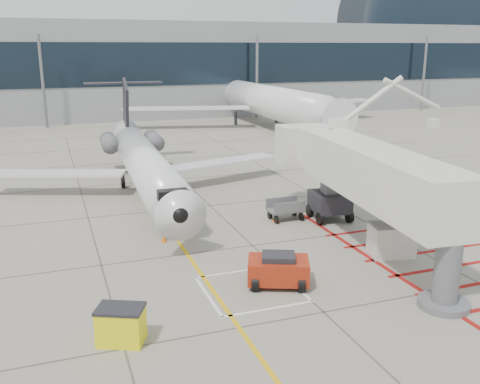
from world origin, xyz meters
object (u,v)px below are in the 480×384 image
object	(u,v)px
jet_bridge	(377,185)
spill_bin	(121,325)
regional_jet	(149,150)
pushback_tug	(278,269)

from	to	relation	value
jet_bridge	spill_bin	bearing A→B (deg)	-155.80
regional_jet	jet_bridge	size ratio (longest dim) A/B	1.58
jet_bridge	pushback_tug	distance (m)	7.15
spill_bin	regional_jet	bearing A→B (deg)	100.76
jet_bridge	spill_bin	distance (m)	14.58
regional_jet	spill_bin	bearing A→B (deg)	-101.96
pushback_tug	spill_bin	world-z (taller)	pushback_tug
regional_jet	spill_bin	world-z (taller)	regional_jet
regional_jet	pushback_tug	distance (m)	15.43
pushback_tug	spill_bin	size ratio (longest dim) A/B	1.67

